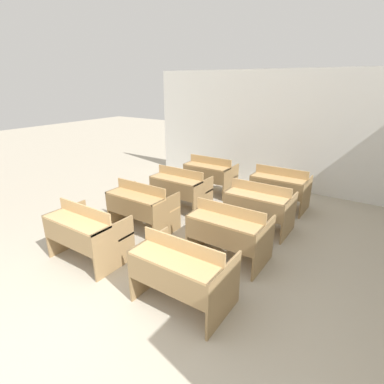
{
  "coord_description": "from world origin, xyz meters",
  "views": [
    {
      "loc": [
        2.4,
        -1.12,
        2.46
      ],
      "look_at": [
        -0.19,
        2.75,
        0.74
      ],
      "focal_mm": 28.0,
      "sensor_mm": 36.0,
      "label": 1
    }
  ],
  "objects_px": {
    "bench_front_left": "(87,231)",
    "bench_front_right": "(182,270)",
    "bench_second_right": "(229,231)",
    "bench_second_left": "(142,205)",
    "bench_third_right": "(259,205)",
    "bench_back_right": "(280,187)",
    "bench_third_left": "(180,188)",
    "bench_back_left": "(210,174)"
  },
  "relations": [
    {
      "from": "bench_front_left",
      "to": "bench_front_right",
      "type": "xyz_separation_m",
      "value": [
        1.69,
        -0.01,
        0.0
      ]
    },
    {
      "from": "bench_front_right",
      "to": "bench_second_right",
      "type": "distance_m",
      "value": 1.15
    },
    {
      "from": "bench_second_left",
      "to": "bench_third_right",
      "type": "height_order",
      "value": "same"
    },
    {
      "from": "bench_front_left",
      "to": "bench_second_right",
      "type": "relative_size",
      "value": 1.0
    },
    {
      "from": "bench_front_left",
      "to": "bench_second_right",
      "type": "distance_m",
      "value": 2.03
    },
    {
      "from": "bench_back_right",
      "to": "bench_third_left",
      "type": "bearing_deg",
      "value": -144.78
    },
    {
      "from": "bench_second_right",
      "to": "bench_third_left",
      "type": "height_order",
      "value": "same"
    },
    {
      "from": "bench_front_left",
      "to": "bench_second_right",
      "type": "height_order",
      "value": "same"
    },
    {
      "from": "bench_second_right",
      "to": "bench_third_right",
      "type": "bearing_deg",
      "value": 90.01
    },
    {
      "from": "bench_front_left",
      "to": "bench_back_left",
      "type": "height_order",
      "value": "same"
    },
    {
      "from": "bench_front_left",
      "to": "bench_second_right",
      "type": "xyz_separation_m",
      "value": [
        1.68,
        1.14,
        0.0
      ]
    },
    {
      "from": "bench_third_left",
      "to": "bench_third_right",
      "type": "xyz_separation_m",
      "value": [
        1.67,
        0.02,
        0.0
      ]
    },
    {
      "from": "bench_third_right",
      "to": "bench_back_left",
      "type": "relative_size",
      "value": 1.0
    },
    {
      "from": "bench_back_left",
      "to": "bench_front_left",
      "type": "bearing_deg",
      "value": -90.51
    },
    {
      "from": "bench_back_left",
      "to": "bench_back_right",
      "type": "bearing_deg",
      "value": 0.35
    },
    {
      "from": "bench_third_right",
      "to": "bench_back_left",
      "type": "height_order",
      "value": "same"
    },
    {
      "from": "bench_front_right",
      "to": "bench_back_left",
      "type": "bearing_deg",
      "value": 115.81
    },
    {
      "from": "bench_second_left",
      "to": "bench_second_right",
      "type": "xyz_separation_m",
      "value": [
        1.69,
        -0.01,
        0.0
      ]
    },
    {
      "from": "bench_second_left",
      "to": "bench_back_right",
      "type": "xyz_separation_m",
      "value": [
        1.67,
        2.27,
        0.0
      ]
    },
    {
      "from": "bench_third_right",
      "to": "bench_second_right",
      "type": "bearing_deg",
      "value": -89.99
    },
    {
      "from": "bench_front_left",
      "to": "bench_second_left",
      "type": "xyz_separation_m",
      "value": [
        -0.0,
        1.15,
        0.0
      ]
    },
    {
      "from": "bench_front_left",
      "to": "bench_back_right",
      "type": "relative_size",
      "value": 1.0
    },
    {
      "from": "bench_second_left",
      "to": "bench_second_right",
      "type": "bearing_deg",
      "value": -0.41
    },
    {
      "from": "bench_third_left",
      "to": "bench_back_right",
      "type": "height_order",
      "value": "same"
    },
    {
      "from": "bench_front_left",
      "to": "bench_third_left",
      "type": "height_order",
      "value": "same"
    },
    {
      "from": "bench_second_left",
      "to": "bench_back_right",
      "type": "relative_size",
      "value": 1.0
    },
    {
      "from": "bench_front_right",
      "to": "bench_third_right",
      "type": "bearing_deg",
      "value": 90.03
    },
    {
      "from": "bench_third_left",
      "to": "bench_second_left",
      "type": "bearing_deg",
      "value": -91.19
    },
    {
      "from": "bench_third_right",
      "to": "bench_second_left",
      "type": "bearing_deg",
      "value": -146.28
    },
    {
      "from": "bench_second_right",
      "to": "bench_back_right",
      "type": "distance_m",
      "value": 2.28
    },
    {
      "from": "bench_front_left",
      "to": "bench_back_left",
      "type": "distance_m",
      "value": 3.41
    },
    {
      "from": "bench_second_left",
      "to": "bench_back_left",
      "type": "relative_size",
      "value": 1.0
    },
    {
      "from": "bench_back_left",
      "to": "bench_back_right",
      "type": "height_order",
      "value": "same"
    },
    {
      "from": "bench_third_left",
      "to": "bench_front_left",
      "type": "bearing_deg",
      "value": -90.46
    },
    {
      "from": "bench_front_right",
      "to": "bench_third_right",
      "type": "height_order",
      "value": "same"
    },
    {
      "from": "bench_third_right",
      "to": "bench_back_left",
      "type": "bearing_deg",
      "value": 145.56
    },
    {
      "from": "bench_front_left",
      "to": "bench_front_right",
      "type": "relative_size",
      "value": 1.0
    },
    {
      "from": "bench_back_left",
      "to": "bench_back_right",
      "type": "distance_m",
      "value": 1.64
    },
    {
      "from": "bench_front_right",
      "to": "bench_second_left",
      "type": "xyz_separation_m",
      "value": [
        -1.69,
        1.16,
        0.0
      ]
    },
    {
      "from": "bench_back_right",
      "to": "bench_front_left",
      "type": "bearing_deg",
      "value": -115.99
    },
    {
      "from": "bench_third_right",
      "to": "bench_back_left",
      "type": "distance_m",
      "value": 2.01
    },
    {
      "from": "bench_front_right",
      "to": "bench_second_left",
      "type": "relative_size",
      "value": 1.0
    }
  ]
}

